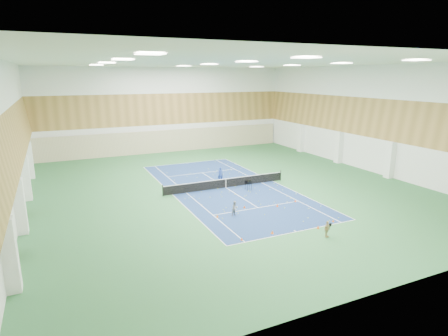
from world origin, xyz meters
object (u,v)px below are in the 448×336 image
object	(u,v)px
tennis_net	(226,182)
child_court	(235,208)
ball_cart	(248,185)
coach	(220,174)
child_apron	(327,229)

from	to	relation	value
tennis_net	child_court	world-z (taller)	child_court
tennis_net	ball_cart	size ratio (longest dim) A/B	13.83
tennis_net	coach	size ratio (longest dim) A/B	8.03
coach	child_court	xyz separation A→B (m)	(-2.91, -9.35, -0.19)
coach	tennis_net	bearing A→B (deg)	98.16
coach	child_apron	distance (m)	15.68
ball_cart	child_apron	bearing A→B (deg)	-90.63
child_court	ball_cart	distance (m)	7.04
ball_cart	child_court	bearing A→B (deg)	-126.12
coach	child_apron	bearing A→B (deg)	111.37
tennis_net	coach	xyz separation A→B (m)	(0.36, 2.17, 0.25)
child_apron	ball_cart	size ratio (longest dim) A/B	1.27
child_apron	ball_cart	world-z (taller)	child_apron
coach	child_court	world-z (taller)	coach
child_apron	child_court	bearing A→B (deg)	103.71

